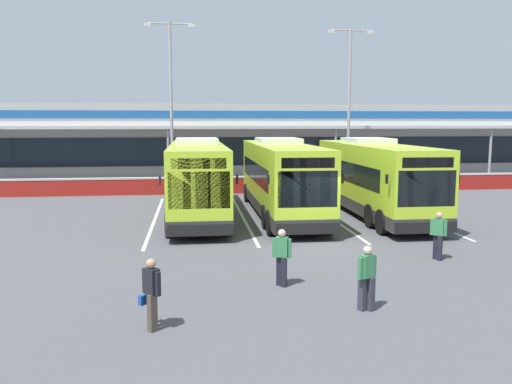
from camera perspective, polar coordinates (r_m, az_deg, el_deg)
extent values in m
plane|color=#4C4C51|center=(20.17, 6.14, -5.55)|extent=(200.00, 200.00, 0.00)
cube|color=#B7B7B2|center=(46.37, -1.39, 5.35)|extent=(70.00, 10.00, 5.50)
cube|color=#19232D|center=(41.41, -0.71, 4.45)|extent=(66.00, 0.08, 2.20)
cube|color=navy|center=(41.34, -0.71, 8.40)|extent=(68.00, 0.08, 0.60)
cube|color=beige|center=(39.88, -0.48, 7.07)|extent=(67.00, 3.00, 0.24)
cube|color=gray|center=(46.35, -1.40, 9.06)|extent=(70.00, 10.00, 0.50)
cylinder|color=#999999|center=(38.54, -9.49, 3.82)|extent=(0.20, 0.20, 4.20)
cylinder|color=#999999|center=(39.96, 8.61, 3.97)|extent=(0.20, 0.20, 4.20)
cylinder|color=#999999|center=(44.89, 24.08, 3.78)|extent=(0.20, 0.20, 4.20)
cube|color=maroon|center=(34.16, 0.66, 0.75)|extent=(60.00, 0.36, 1.00)
cube|color=#B2B2B2|center=(34.10, 0.66, 1.67)|extent=(60.00, 0.40, 0.10)
cube|color=#B7DB2D|center=(25.65, -6.37, 1.58)|extent=(2.56, 12.00, 3.19)
cube|color=#333333|center=(25.82, -6.33, -1.32)|extent=(2.58, 12.02, 0.56)
cube|color=black|center=(26.02, -6.39, 2.21)|extent=(2.58, 9.60, 0.96)
cube|color=black|center=(19.72, -6.20, 0.20)|extent=(2.31, 0.10, 1.40)
cube|color=black|center=(19.61, -6.24, 3.10)|extent=(2.05, 0.08, 0.40)
cube|color=silver|center=(26.52, -6.45, 5.54)|extent=(2.05, 2.80, 0.28)
cube|color=black|center=(19.86, -6.13, -4.13)|extent=(2.45, 0.16, 0.44)
cube|color=black|center=(20.10, -2.07, 1.39)|extent=(0.08, 0.12, 0.36)
cube|color=black|center=(20.06, -10.38, 1.26)|extent=(0.08, 0.12, 0.36)
cylinder|color=black|center=(30.41, -4.17, -0.08)|extent=(0.32, 1.04, 1.04)
cylinder|color=black|center=(30.39, -8.68, -0.15)|extent=(0.32, 1.04, 1.04)
cylinder|color=black|center=(22.72, -3.22, -2.69)|extent=(0.32, 1.04, 1.04)
cylinder|color=black|center=(22.69, -9.26, -2.79)|extent=(0.32, 1.04, 1.04)
cylinder|color=black|center=(21.34, -2.97, -3.36)|extent=(0.32, 1.04, 1.04)
cylinder|color=black|center=(21.32, -9.41, -3.46)|extent=(0.32, 1.04, 1.04)
cube|color=#B7DB2D|center=(25.81, 2.76, 1.66)|extent=(2.56, 12.00, 3.19)
cube|color=#333333|center=(25.98, 2.74, -1.22)|extent=(2.58, 12.02, 0.56)
cube|color=black|center=(26.18, 2.62, 2.28)|extent=(2.58, 9.60, 0.96)
cube|color=black|center=(19.99, 5.63, 0.31)|extent=(2.31, 0.10, 1.40)
cube|color=black|center=(19.88, 5.67, 3.17)|extent=(2.05, 0.08, 0.40)
cube|color=silver|center=(26.68, 2.42, 5.59)|extent=(2.05, 2.80, 0.28)
cube|color=black|center=(20.13, 5.64, -3.97)|extent=(2.45, 0.16, 0.44)
cube|color=black|center=(20.65, 9.37, 1.46)|extent=(0.08, 0.12, 0.36)
cube|color=black|center=(20.03, 1.35, 1.37)|extent=(0.08, 0.12, 0.36)
cylinder|color=black|center=(30.68, 3.51, 0.00)|extent=(0.32, 1.04, 1.04)
cylinder|color=black|center=(30.34, -0.94, -0.08)|extent=(0.32, 1.04, 1.04)
cylinder|color=black|center=(23.14, 6.99, -2.54)|extent=(0.32, 1.04, 1.04)
cylinder|color=black|center=(22.69, 1.12, -2.69)|extent=(0.32, 1.04, 1.04)
cylinder|color=black|center=(21.81, 7.88, -3.18)|extent=(0.32, 1.04, 1.04)
cylinder|color=black|center=(21.33, 1.64, -3.36)|extent=(0.32, 1.04, 1.04)
cube|color=#B7DB2D|center=(26.60, 12.63, 1.66)|extent=(2.56, 12.00, 3.19)
cube|color=#333333|center=(26.76, 12.55, -1.14)|extent=(2.58, 12.02, 0.56)
cube|color=black|center=(26.95, 12.36, 2.26)|extent=(2.58, 9.60, 0.96)
cube|color=black|center=(21.10, 18.02, 0.36)|extent=(2.31, 0.10, 1.40)
cube|color=black|center=(21.00, 18.15, 3.06)|extent=(2.05, 0.08, 0.40)
cube|color=silver|center=(27.42, 12.04, 5.48)|extent=(2.05, 2.80, 0.28)
cube|color=black|center=(21.24, 17.98, -3.70)|extent=(2.45, 0.16, 0.44)
cube|color=black|center=(22.02, 21.12, 1.42)|extent=(0.08, 0.12, 0.36)
cube|color=black|center=(20.82, 14.02, 1.38)|extent=(0.08, 0.12, 0.36)
cylinder|color=black|center=(31.46, 11.82, 0.04)|extent=(0.32, 1.04, 1.04)
cylinder|color=black|center=(30.78, 7.60, -0.03)|extent=(0.32, 1.04, 1.04)
cylinder|color=black|center=(24.29, 17.71, -2.37)|extent=(0.32, 1.04, 1.04)
cylinder|color=black|center=(23.40, 12.38, -2.55)|extent=(0.32, 1.04, 1.04)
cylinder|color=black|center=(23.05, 19.16, -2.96)|extent=(0.32, 1.04, 1.04)
cylinder|color=black|center=(22.11, 13.57, -3.18)|extent=(0.32, 1.04, 1.04)
cube|color=silver|center=(25.60, -10.89, -2.82)|extent=(0.14, 13.00, 0.01)
cube|color=silver|center=(25.65, -1.48, -2.67)|extent=(0.14, 13.00, 0.01)
cube|color=silver|center=(26.37, 7.65, -2.45)|extent=(0.14, 13.00, 0.01)
cube|color=silver|center=(27.72, 16.09, -2.19)|extent=(0.14, 13.00, 0.01)
cube|color=#4C4238|center=(12.20, -11.22, -12.45)|extent=(0.23, 0.23, 0.84)
cube|color=#4C4238|center=(12.02, -11.19, -12.78)|extent=(0.23, 0.23, 0.84)
cube|color=black|center=(11.89, -11.29, -9.44)|extent=(0.39, 0.40, 0.56)
cube|color=black|center=(12.06, -11.95, -9.35)|extent=(0.13, 0.13, 0.54)
cube|color=black|center=(11.73, -10.61, -9.80)|extent=(0.13, 0.13, 0.54)
sphere|color=tan|center=(11.78, -11.34, -7.63)|extent=(0.22, 0.22, 0.22)
cube|color=#194C9E|center=(12.27, -12.02, -11.33)|extent=(0.29, 0.28, 0.22)
cylinder|color=#194C9E|center=(12.21, -12.04, -10.53)|extent=(0.02, 0.02, 0.16)
cube|color=black|center=(18.72, 18.93, -5.64)|extent=(0.22, 0.23, 0.84)
cube|color=black|center=(18.58, 19.34, -5.76)|extent=(0.22, 0.23, 0.84)
cube|color=#387F4C|center=(18.51, 19.23, -3.59)|extent=(0.40, 0.38, 0.56)
cube|color=#387F4C|center=(18.55, 18.56, -3.62)|extent=(0.13, 0.13, 0.54)
cube|color=#387F4C|center=(18.47, 19.89, -3.72)|extent=(0.13, 0.13, 0.54)
sphere|color=tan|center=(18.44, 19.28, -2.40)|extent=(0.22, 0.22, 0.22)
cube|color=#33333D|center=(13.28, 11.46, -10.78)|extent=(0.21, 0.22, 0.84)
cube|color=#33333D|center=(13.31, 12.33, -10.77)|extent=(0.21, 0.22, 0.84)
cube|color=#387F4C|center=(13.09, 11.98, -7.87)|extent=(0.40, 0.35, 0.56)
cube|color=#387F4C|center=(12.95, 11.28, -8.15)|extent=(0.12, 0.13, 0.54)
cube|color=#387F4C|center=(13.25, 12.66, -7.82)|extent=(0.12, 0.13, 0.54)
sphere|color=#DBB293|center=(13.00, 12.03, -6.21)|extent=(0.22, 0.22, 0.22)
cube|color=black|center=(14.98, 2.54, -8.51)|extent=(0.19, 0.22, 0.84)
cube|color=black|center=(14.84, 3.06, -8.67)|extent=(0.19, 0.22, 0.84)
cube|color=#387F4C|center=(14.73, 2.82, -5.97)|extent=(0.40, 0.33, 0.56)
cube|color=#387F4C|center=(14.78, 1.98, -6.03)|extent=(0.12, 0.13, 0.54)
cube|color=#387F4C|center=(14.70, 3.66, -6.12)|extent=(0.12, 0.13, 0.54)
sphere|color=#DBB293|center=(14.64, 2.83, -4.49)|extent=(0.22, 0.22, 0.22)
cylinder|color=#9E9EA3|center=(35.27, -9.18, 9.01)|extent=(0.20, 0.20, 11.00)
cylinder|color=#9E9EA3|center=(35.81, -9.37, 17.60)|extent=(2.80, 0.10, 0.10)
cube|color=silver|center=(35.87, -11.71, 17.36)|extent=(0.44, 0.28, 0.20)
cube|color=silver|center=(35.77, -7.02, 17.49)|extent=(0.44, 0.28, 0.20)
cylinder|color=#9E9EA3|center=(37.90, 10.06, 8.89)|extent=(0.20, 0.20, 11.00)
cylinder|color=#9E9EA3|center=(38.40, 10.25, 16.89)|extent=(2.80, 0.10, 0.10)
cube|color=silver|center=(38.01, 8.14, 16.88)|extent=(0.44, 0.28, 0.20)
cube|color=silver|center=(38.81, 12.31, 16.59)|extent=(0.44, 0.28, 0.20)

